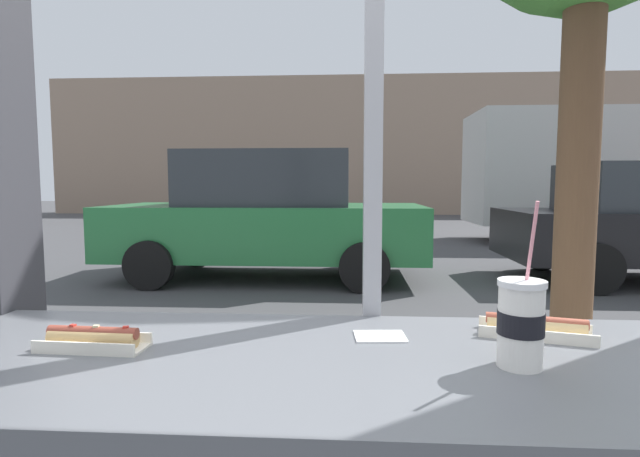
# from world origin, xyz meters

# --- Properties ---
(ground_plane) EXTENTS (60.00, 60.00, 0.00)m
(ground_plane) POSITION_xyz_m (0.00, 8.00, 0.00)
(ground_plane) COLOR #424244
(sidewalk_strip) EXTENTS (16.00, 2.80, 0.14)m
(sidewalk_strip) POSITION_xyz_m (0.00, 1.60, 0.07)
(sidewalk_strip) COLOR #B2ADA3
(sidewalk_strip) RESTS_ON ground
(window_wall) EXTENTS (2.86, 0.20, 2.90)m
(window_wall) POSITION_xyz_m (0.00, 0.08, 1.80)
(window_wall) COLOR #2D2D33
(window_wall) RESTS_ON ground
(building_facade_far) EXTENTS (28.00, 1.20, 6.24)m
(building_facade_far) POSITION_xyz_m (0.00, 21.52, 3.12)
(building_facade_far) COLOR gray
(building_facade_far) RESTS_ON ground
(soda_cup_right) EXTENTS (0.09, 0.09, 0.33)m
(soda_cup_right) POSITION_xyz_m (0.28, -0.32, 1.08)
(soda_cup_right) COLOR white
(soda_cup_right) RESTS_ON window_counter
(hotdog_tray_near) EXTENTS (0.27, 0.16, 0.05)m
(hotdog_tray_near) POSITION_xyz_m (0.38, -0.12, 1.01)
(hotdog_tray_near) COLOR silver
(hotdog_tray_near) RESTS_ON window_counter
(hotdog_tray_far) EXTENTS (0.24, 0.10, 0.05)m
(hotdog_tray_far) POSITION_xyz_m (-0.63, -0.27, 1.01)
(hotdog_tray_far) COLOR silver
(hotdog_tray_far) RESTS_ON window_counter
(napkin_wrapper) EXTENTS (0.13, 0.10, 0.00)m
(napkin_wrapper) POSITION_xyz_m (0.01, -0.15, 0.99)
(napkin_wrapper) COLOR white
(napkin_wrapper) RESTS_ON window_counter
(parked_car_green) EXTENTS (4.45, 2.07, 1.81)m
(parked_car_green) POSITION_xyz_m (-1.26, 5.70, 0.91)
(parked_car_green) COLOR #236B38
(parked_car_green) RESTS_ON ground
(box_truck) EXTENTS (6.59, 2.44, 3.03)m
(box_truck) POSITION_xyz_m (5.95, 10.51, 1.64)
(box_truck) COLOR beige
(box_truck) RESTS_ON ground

